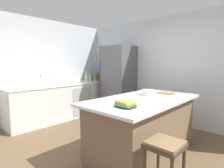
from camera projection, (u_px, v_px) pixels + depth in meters
ground_plane at (99, 152)px, 3.01m from camera, size 7.20×7.20×0.00m
wall_rear at (164, 70)px, 4.50m from camera, size 6.00×0.10×2.60m
wall_left at (31, 70)px, 4.51m from camera, size 0.10×6.00×2.60m
counter_run_left at (64, 101)px, 4.84m from camera, size 0.68×2.90×0.92m
kitchen_island at (143, 125)px, 2.95m from camera, size 1.08×2.05×0.91m
refrigerator at (118, 81)px, 5.05m from camera, size 0.83×0.72×1.94m
bar_stool at (165, 152)px, 1.90m from camera, size 0.36×0.36×0.65m
sink_faucet at (54, 79)px, 4.63m from camera, size 0.15×0.05×0.30m
flower_vase at (41, 82)px, 4.29m from camera, size 0.08×0.08×0.31m
syrup_bottle at (102, 78)px, 5.70m from camera, size 0.07×0.07×0.24m
whiskey_bottle at (99, 77)px, 5.63m from camera, size 0.07×0.07×0.28m
vinegar_bottle at (97, 77)px, 5.55m from camera, size 0.05×0.05×0.29m
olive_oil_bottle at (93, 77)px, 5.54m from camera, size 0.05×0.05×0.31m
wine_bottle at (90, 77)px, 5.50m from camera, size 0.07×0.07×0.33m
gin_bottle at (90, 78)px, 5.34m from camera, size 0.07×0.07×0.31m
soda_bottle at (86, 77)px, 5.32m from camera, size 0.08×0.08×0.34m
cookbook_stack at (125, 104)px, 2.30m from camera, size 0.26×0.20×0.08m
mixing_bowl at (148, 92)px, 3.20m from camera, size 0.21×0.21×0.10m
cutting_board at (166, 93)px, 3.35m from camera, size 0.32×0.24×0.02m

